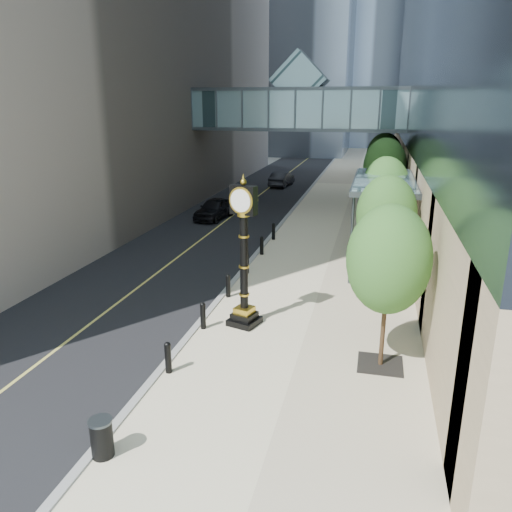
% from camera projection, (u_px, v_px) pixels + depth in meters
% --- Properties ---
extents(ground, '(320.00, 320.00, 0.00)m').
position_uv_depth(ground, '(246.00, 404.00, 13.76)').
color(ground, gray).
rests_on(ground, ground).
extents(road, '(8.00, 180.00, 0.02)m').
position_uv_depth(road, '(277.00, 182.00, 52.50)').
color(road, black).
rests_on(road, ground).
extents(sidewalk, '(8.00, 180.00, 0.06)m').
position_uv_depth(sidewalk, '(354.00, 184.00, 50.71)').
color(sidewalk, beige).
rests_on(sidewalk, ground).
extents(curb, '(0.25, 180.00, 0.07)m').
position_uv_depth(curb, '(315.00, 183.00, 51.60)').
color(curb, gray).
rests_on(curb, ground).
extents(skywalk, '(17.00, 4.20, 5.80)m').
position_uv_depth(skywalk, '(299.00, 106.00, 38.19)').
color(skywalk, '#476A72').
rests_on(skywalk, ground).
extents(entrance_canopy, '(3.00, 8.00, 4.38)m').
position_uv_depth(entrance_canopy, '(384.00, 182.00, 24.77)').
color(entrance_canopy, '#383F44').
rests_on(entrance_canopy, ground).
extents(bollard_row, '(0.20, 16.20, 0.90)m').
position_uv_depth(bollard_row, '(238.00, 275.00, 22.58)').
color(bollard_row, black).
rests_on(bollard_row, sidewalk).
extents(street_trees, '(2.80, 28.65, 5.76)m').
position_uv_depth(street_trees, '(385.00, 182.00, 27.98)').
color(street_trees, black).
rests_on(street_trees, sidewalk).
extents(street_clock, '(1.27, 1.27, 5.42)m').
position_uv_depth(street_clock, '(244.00, 264.00, 17.92)').
color(street_clock, black).
rests_on(street_clock, sidewalk).
extents(trash_bin, '(0.67, 0.67, 0.90)m').
position_uv_depth(trash_bin, '(102.00, 439.00, 11.54)').
color(trash_bin, black).
rests_on(trash_bin, sidewalk).
extents(pedestrian, '(0.71, 0.60, 1.65)m').
position_uv_depth(pedestrian, '(358.00, 249.00, 25.20)').
color(pedestrian, beige).
rests_on(pedestrian, sidewalk).
extents(car_near, '(2.23, 4.49, 1.47)m').
position_uv_depth(car_near, '(215.00, 208.00, 35.55)').
color(car_near, black).
rests_on(car_near, road).
extents(car_far, '(1.93, 4.48, 1.43)m').
position_uv_depth(car_far, '(282.00, 179.00, 49.49)').
color(car_far, black).
rests_on(car_far, road).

